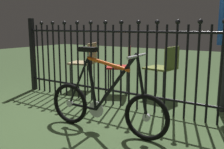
{
  "coord_description": "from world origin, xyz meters",
  "views": [
    {
      "loc": [
        1.86,
        -2.35,
        1.12
      ],
      "look_at": [
        0.16,
        0.21,
        0.55
      ],
      "focal_mm": 41.82,
      "sensor_mm": 36.0,
      "label": 1
    }
  ],
  "objects_px": {
    "chair_red": "(123,64)",
    "chair_olive": "(165,66)",
    "bicycle": "(105,104)",
    "chair_tan": "(86,60)"
  },
  "relations": [
    {
      "from": "bicycle",
      "to": "chair_tan",
      "type": "xyz_separation_m",
      "value": [
        -1.39,
        1.4,
        0.22
      ]
    },
    {
      "from": "bicycle",
      "to": "chair_red",
      "type": "relative_size",
      "value": 1.8
    },
    {
      "from": "chair_red",
      "to": "chair_tan",
      "type": "relative_size",
      "value": 0.95
    },
    {
      "from": "chair_red",
      "to": "chair_olive",
      "type": "bearing_deg",
      "value": 11.88
    },
    {
      "from": "chair_red",
      "to": "chair_olive",
      "type": "height_order",
      "value": "chair_olive"
    },
    {
      "from": "chair_red",
      "to": "chair_olive",
      "type": "distance_m",
      "value": 0.7
    },
    {
      "from": "chair_olive",
      "to": "chair_tan",
      "type": "distance_m",
      "value": 1.4
    },
    {
      "from": "bicycle",
      "to": "chair_olive",
      "type": "relative_size",
      "value": 1.76
    },
    {
      "from": "chair_olive",
      "to": "chair_tan",
      "type": "bearing_deg",
      "value": -169.6
    },
    {
      "from": "bicycle",
      "to": "chair_red",
      "type": "height_order",
      "value": "bicycle"
    }
  ]
}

